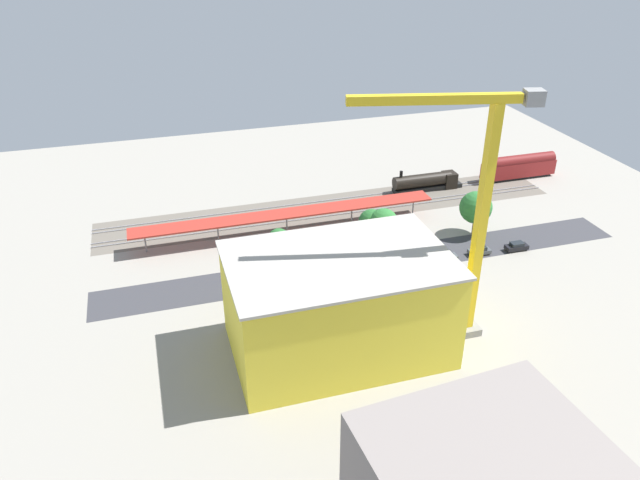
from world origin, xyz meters
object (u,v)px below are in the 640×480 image
at_px(box_truck_1, 338,282).
at_px(box_truck_2, 368,277).
at_px(parked_car_3, 410,263).
at_px(tower_crane, 471,203).
at_px(passenger_coach, 519,166).
at_px(parked_car_2, 446,257).
at_px(construction_building, 338,306).
at_px(street_tree_0, 371,222).
at_px(platform_canopy_near, 286,214).
at_px(parked_car_1, 479,251).
at_px(street_tree_1, 383,223).
at_px(street_tree_2, 476,207).
at_px(traffic_light, 336,259).
at_px(box_truck_0, 356,282).
at_px(parked_car_0, 517,247).
at_px(street_tree_3, 279,240).
at_px(locomotive, 428,182).

bearing_deg(box_truck_1, box_truck_2, 178.98).
height_order(parked_car_3, tower_crane, tower_crane).
distance_m(passenger_coach, parked_car_2, 45.87).
distance_m(passenger_coach, construction_building, 78.28).
bearing_deg(street_tree_0, box_truck_1, 49.95).
height_order(platform_canopy_near, parked_car_2, platform_canopy_near).
distance_m(parked_car_1, street_tree_1, 18.77).
bearing_deg(tower_crane, street_tree_1, -87.72).
bearing_deg(passenger_coach, platform_canopy_near, 10.69).
height_order(tower_crane, street_tree_2, tower_crane).
bearing_deg(street_tree_1, street_tree_2, -178.14).
relative_size(parked_car_1, traffic_light, 0.63).
height_order(box_truck_0, box_truck_2, box_truck_2).
relative_size(parked_car_1, street_tree_1, 0.51).
relative_size(box_truck_1, box_truck_2, 1.23).
distance_m(parked_car_2, construction_building, 33.19).
relative_size(parked_car_0, box_truck_2, 0.54).
height_order(parked_car_3, street_tree_3, street_tree_3).
distance_m(parked_car_0, street_tree_2, 10.82).
height_order(parked_car_0, box_truck_0, box_truck_0).
bearing_deg(street_tree_2, box_truck_1, 19.89).
distance_m(box_truck_2, street_tree_1, 13.73).
height_order(parked_car_3, street_tree_0, street_tree_0).
bearing_deg(platform_canopy_near, box_truck_1, 98.20).
distance_m(construction_building, street_tree_2, 45.27).
bearing_deg(box_truck_0, parked_car_2, -167.01).
bearing_deg(locomotive, parked_car_2, 70.60).
height_order(parked_car_3, street_tree_1, street_tree_1).
distance_m(box_truck_1, box_truck_2, 5.35).
xyz_separation_m(street_tree_2, street_tree_3, (39.32, -0.64, -1.29)).
bearing_deg(platform_canopy_near, street_tree_3, 69.07).
bearing_deg(street_tree_3, platform_canopy_near, -110.93).
relative_size(locomotive, parked_car_2, 4.03).
xyz_separation_m(locomotive, street_tree_2, (0.76, 22.33, 3.88)).
xyz_separation_m(parked_car_0, box_truck_0, (33.67, 4.08, 0.85)).
height_order(parked_car_0, parked_car_3, parked_car_3).
relative_size(parked_car_0, parked_car_3, 0.97).
bearing_deg(parked_car_0, platform_canopy_near, -25.90).
relative_size(passenger_coach, parked_car_0, 4.27).
height_order(parked_car_0, street_tree_2, street_tree_2).
relative_size(platform_canopy_near, box_truck_2, 7.39).
relative_size(street_tree_2, traffic_light, 1.32).
bearing_deg(parked_car_1, street_tree_2, -110.54).
xyz_separation_m(construction_building, box_truck_0, (-7.85, -13.78, -5.85)).
relative_size(parked_car_3, construction_building, 0.15).
bearing_deg(passenger_coach, locomotive, 0.00).
bearing_deg(street_tree_1, parked_car_3, 107.34).
xyz_separation_m(street_tree_0, traffic_light, (10.32, 10.25, -0.61)).
xyz_separation_m(box_truck_1, street_tree_3, (7.25, -12.24, 2.96)).
bearing_deg(construction_building, street_tree_3, -84.58).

